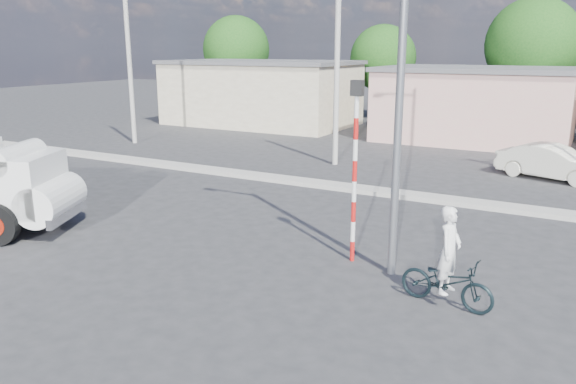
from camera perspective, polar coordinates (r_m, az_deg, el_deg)
The scene contains 10 objects.
ground_plane at distance 14.23m, azimuth -7.94°, elevation -6.55°, with size 120.00×120.00×0.00m, color #2B2B2E.
median at distance 20.85m, azimuth 5.28°, elevation 0.56°, with size 40.00×0.80×0.16m, color #99968E.
bicycle at distance 11.84m, azimuth 15.83°, elevation -8.80°, with size 0.67×1.93×1.01m, color black.
cyclist at distance 11.70m, azimuth 15.96°, elevation -7.07°, with size 0.65×0.43×1.78m, color white.
car_cream at distance 24.46m, azimuth 25.28°, elevation 2.75°, with size 1.45×4.16×1.37m, color silver.
traffic_pole at distance 13.25m, azimuth 6.84°, elevation 3.59°, with size 0.28×0.18×4.36m.
streetlight at distance 12.41m, azimuth 10.76°, elevation 13.72°, with size 2.34×0.22×9.00m.
building_row at distance 33.43m, azimuth 16.99°, elevation 8.81°, with size 37.80×7.30×4.44m.
tree_row at distance 39.25m, azimuth 23.28°, elevation 13.23°, with size 43.62×7.43×8.42m.
utility_poles at distance 23.10m, azimuth 17.20°, elevation 11.36°, with size 35.40×0.24×8.00m.
Camera 1 is at (8.07, -10.57, 5.07)m, focal length 35.00 mm.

